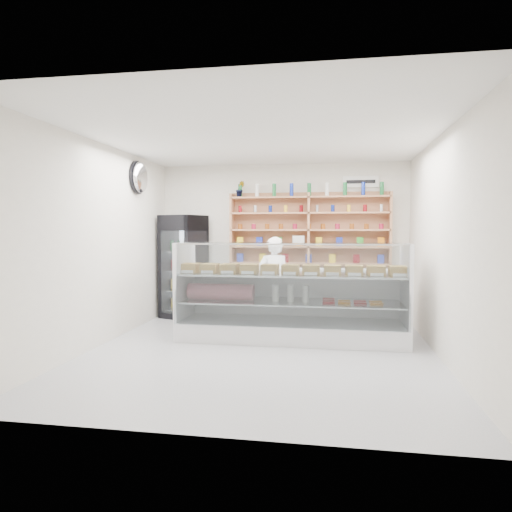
# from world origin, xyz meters

# --- Properties ---
(room) EXTENTS (5.00, 5.00, 5.00)m
(room) POSITION_xyz_m (0.00, 0.00, 1.40)
(room) COLOR #B6B6BB
(room) RESTS_ON ground
(display_counter) EXTENTS (3.27, 0.98, 1.42)m
(display_counter) POSITION_xyz_m (0.33, 0.76, 0.38)
(display_counter) COLOR white
(display_counter) RESTS_ON floor
(shop_worker) EXTENTS (0.64, 0.54, 1.49)m
(shop_worker) POSITION_xyz_m (-0.03, 1.49, 0.74)
(shop_worker) COLOR white
(shop_worker) RESTS_ON floor
(drinks_cooler) EXTENTS (0.84, 0.83, 1.87)m
(drinks_cooler) POSITION_xyz_m (-1.76, 2.14, 0.94)
(drinks_cooler) COLOR black
(drinks_cooler) RESTS_ON floor
(wall_shelving) EXTENTS (2.84, 0.28, 1.33)m
(wall_shelving) POSITION_xyz_m (0.50, 2.34, 1.59)
(wall_shelving) COLOR #B57B55
(wall_shelving) RESTS_ON back_wall
(potted_plant) EXTENTS (0.20, 0.18, 0.29)m
(potted_plant) POSITION_xyz_m (-0.75, 2.34, 2.34)
(potted_plant) COLOR #1E6626
(potted_plant) RESTS_ON wall_shelving
(security_mirror) EXTENTS (0.15, 0.50, 0.50)m
(security_mirror) POSITION_xyz_m (-2.17, 1.20, 2.45)
(security_mirror) COLOR silver
(security_mirror) RESTS_ON left_wall
(wall_sign) EXTENTS (0.62, 0.03, 0.20)m
(wall_sign) POSITION_xyz_m (1.40, 2.47, 2.45)
(wall_sign) COLOR white
(wall_sign) RESTS_ON back_wall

